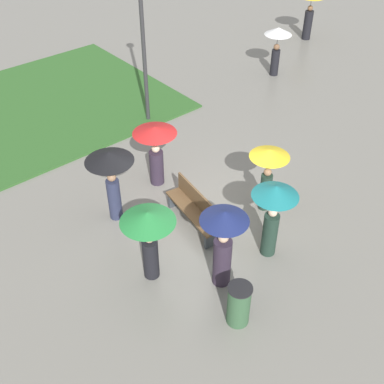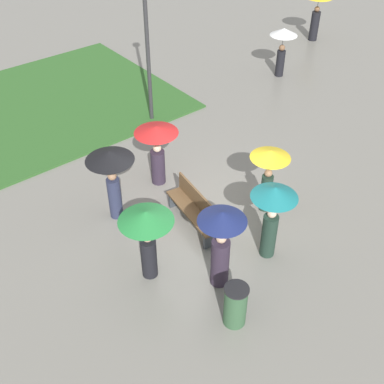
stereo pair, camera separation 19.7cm
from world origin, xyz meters
name	(u,v)px [view 1 (the left image)]	position (x,y,z in m)	size (l,w,h in m)	color
ground_plane	(198,215)	(0.00, 0.00, 0.00)	(90.00, 90.00, 0.00)	slate
lawn_patch_near	(26,112)	(-7.51, -1.02, 0.03)	(6.94, 9.35, 0.06)	#2D5B26
park_bench	(195,208)	(0.17, -0.25, 0.47)	(1.91, 0.70, 0.90)	brown
lamp_post	(142,24)	(-4.50, 1.77, 3.09)	(0.32, 0.32, 4.88)	#2D2D30
trash_bin	(239,304)	(2.84, -1.43, 0.49)	(0.48, 0.48, 0.97)	#335638
crowd_person_black	(110,168)	(-1.26, -1.56, 1.46)	(1.12, 1.12, 1.91)	#282D47
crowd_person_red	(155,144)	(-1.72, 0.04, 1.21)	(1.12, 1.12, 1.72)	#2D2333
crowd_person_navy	(223,238)	(1.90, -1.00, 1.28)	(0.97, 0.97, 1.96)	#2D2333
crowd_person_green	(148,229)	(0.81, -2.01, 1.35)	(1.13, 1.13, 1.78)	black
crowd_person_yellow	(268,166)	(0.83, 1.45, 1.28)	(0.95, 0.95, 1.74)	#1E3328
crowd_person_teal	(274,206)	(1.95, 0.38, 1.36)	(0.99, 0.99, 1.90)	#1E3328
lone_walker_far_path	(277,40)	(-4.18, 7.33, 1.32)	(0.98, 0.98, 1.78)	black
lone_walker_mid_plaza	(310,6)	(-5.67, 11.01, 1.38)	(1.12, 1.12, 1.96)	black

